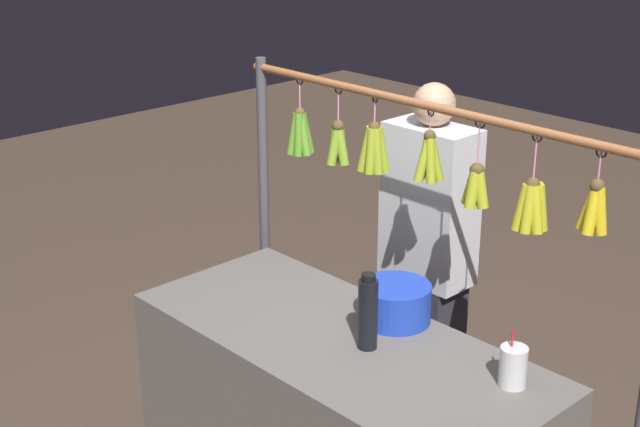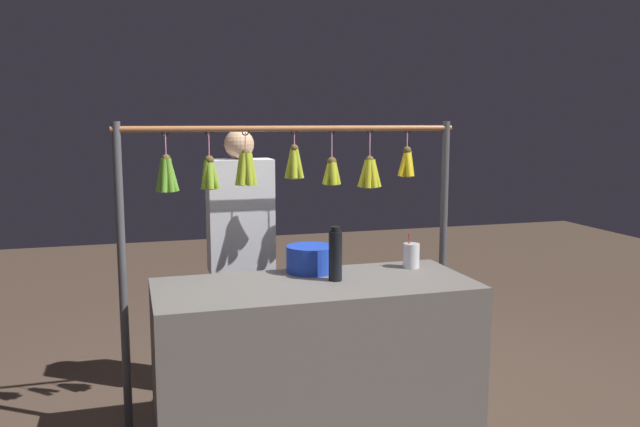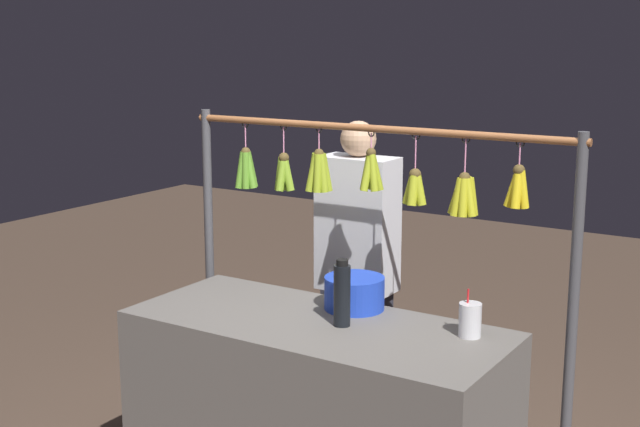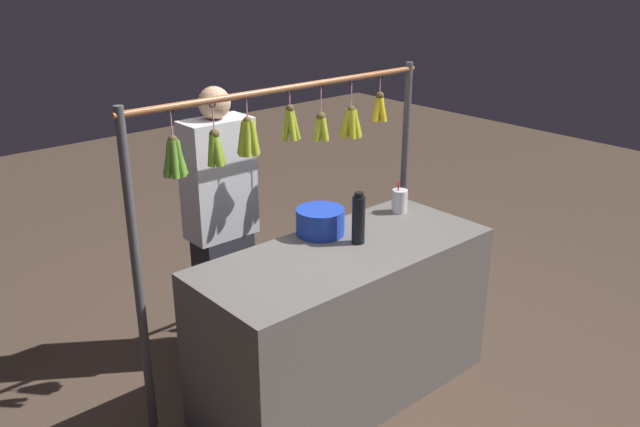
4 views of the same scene
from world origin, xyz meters
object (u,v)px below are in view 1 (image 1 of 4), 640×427
object	(u,v)px
drink_cup	(513,366)
vendor_person	(427,271)
water_bottle	(368,313)
blue_bucket	(395,303)

from	to	relation	value
drink_cup	vendor_person	xyz separation A→B (m)	(0.84, -0.58, -0.13)
water_bottle	vendor_person	size ratio (longest dim) A/B	0.17
vendor_person	water_bottle	bearing A→B (deg)	115.74
blue_bucket	vendor_person	world-z (taller)	vendor_person
water_bottle	blue_bucket	distance (m)	0.24
drink_cup	vendor_person	distance (m)	1.03
water_bottle	drink_cup	xyz separation A→B (m)	(-0.49, -0.16, -0.06)
water_bottle	vendor_person	distance (m)	0.84
vendor_person	blue_bucket	bearing A→B (deg)	118.88
water_bottle	drink_cup	distance (m)	0.51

